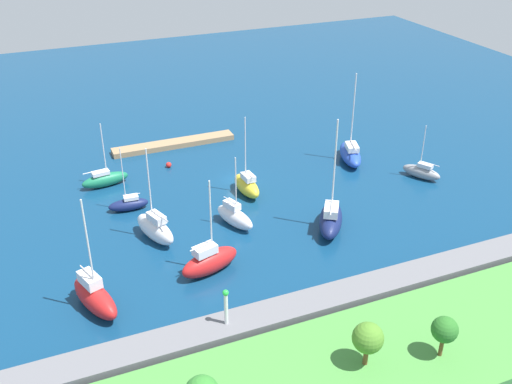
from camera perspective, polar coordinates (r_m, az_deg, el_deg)
water at (r=80.95m, az=-1.88°, el=1.23°), size 160.00×160.00×0.00m
pier_dock at (r=91.61m, az=-7.94°, el=4.63°), size 18.80×2.47×0.80m
breakwater at (r=59.04m, az=8.16°, el=-9.99°), size 70.75×3.44×1.28m
shoreline_park at (r=53.83m, az=12.87°, el=-15.24°), size 51.74×12.65×1.05m
harbor_beacon at (r=53.24m, az=-2.92°, el=-10.79°), size 0.56×0.56×3.73m
park_tree_center at (r=52.46m, az=17.76°, el=-12.57°), size 2.25×2.25×3.93m
park_tree_mideast at (r=50.15m, az=10.75°, el=-13.71°), size 2.62×2.62×4.13m
sailboat_navy_far_north at (r=69.59m, az=7.24°, el=-2.57°), size 6.44×8.03×13.67m
sailboat_red_mid_basin at (r=62.12m, az=-4.51°, el=-6.65°), size 7.13×4.09×10.73m
sailboat_white_along_channel at (r=69.94m, az=-2.08°, el=-2.36°), size 3.74×6.23×9.03m
sailboat_blue_far_south at (r=86.55m, az=9.11°, el=3.68°), size 4.89×8.07×13.04m
sailboat_yellow_outer_mooring at (r=76.68m, az=-0.90°, el=0.67°), size 2.53×6.09×10.57m
sailboat_gray_by_breakwater at (r=83.98m, az=15.70°, el=1.91°), size 4.09×5.50×7.66m
sailboat_green_inner_mooring at (r=81.31m, az=-14.39°, el=1.21°), size 6.49×2.63×8.88m
sailboat_navy_center_basin at (r=74.94m, az=-12.21°, el=-1.14°), size 5.04×2.06×8.46m
sailboat_red_near_pier at (r=59.15m, az=-15.31°, el=-9.69°), size 4.55×7.65×12.27m
sailboat_white_lone_south at (r=68.10m, az=-9.72°, el=-3.47°), size 4.13×7.05×11.28m
mooring_buoy_red at (r=84.98m, az=-8.44°, el=2.61°), size 0.79×0.79×0.79m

